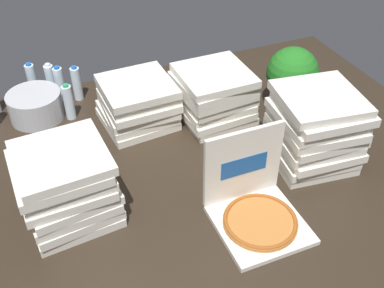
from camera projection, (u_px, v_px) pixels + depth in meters
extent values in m
cube|color=#2D2319|center=(190.00, 179.00, 2.52)|extent=(3.20, 2.40, 0.02)
cube|color=silver|center=(260.00, 225.00, 2.23)|extent=(0.41, 0.41, 0.03)
cylinder|color=#B77033|center=(260.00, 222.00, 2.22)|extent=(0.36, 0.36, 0.02)
torus|color=#9C501E|center=(260.00, 220.00, 2.21)|extent=(0.35, 0.35, 0.02)
cube|color=silver|center=(243.00, 164.00, 2.24)|extent=(0.41, 0.02, 0.41)
cube|color=#19519E|center=(244.00, 166.00, 2.23)|extent=(0.25, 0.00, 0.10)
cube|color=silver|center=(214.00, 114.00, 2.94)|extent=(0.44, 0.44, 0.05)
cube|color=silver|center=(213.00, 108.00, 2.90)|extent=(0.44, 0.44, 0.05)
cube|color=silver|center=(213.00, 101.00, 2.88)|extent=(0.42, 0.42, 0.05)
cube|color=silver|center=(213.00, 95.00, 2.85)|extent=(0.44, 0.44, 0.05)
cube|color=silver|center=(213.00, 89.00, 2.81)|extent=(0.44, 0.44, 0.05)
cube|color=#19519E|center=(213.00, 85.00, 2.79)|extent=(0.27, 0.09, 0.00)
cube|color=silver|center=(213.00, 82.00, 2.78)|extent=(0.44, 0.44, 0.05)
cube|color=#19519E|center=(213.00, 79.00, 2.76)|extent=(0.27, 0.10, 0.00)
cube|color=silver|center=(214.00, 75.00, 2.75)|extent=(0.42, 0.42, 0.05)
cube|color=silver|center=(73.00, 210.00, 2.29)|extent=(0.44, 0.44, 0.05)
cube|color=silver|center=(71.00, 203.00, 2.26)|extent=(0.46, 0.46, 0.05)
cube|color=silver|center=(69.00, 196.00, 2.23)|extent=(0.45, 0.45, 0.05)
cube|color=silver|center=(68.00, 189.00, 2.20)|extent=(0.46, 0.46, 0.05)
cube|color=silver|center=(64.00, 182.00, 2.17)|extent=(0.43, 0.43, 0.05)
cube|color=#19519E|center=(63.00, 178.00, 2.15)|extent=(0.27, 0.09, 0.00)
cube|color=silver|center=(63.00, 172.00, 2.15)|extent=(0.42, 0.42, 0.05)
cube|color=#19519E|center=(63.00, 168.00, 2.14)|extent=(0.27, 0.08, 0.00)
cube|color=silver|center=(58.00, 167.00, 2.11)|extent=(0.43, 0.43, 0.05)
cube|color=silver|center=(60.00, 158.00, 2.09)|extent=(0.44, 0.44, 0.05)
cube|color=silver|center=(138.00, 119.00, 2.89)|extent=(0.45, 0.45, 0.05)
cube|color=silver|center=(137.00, 112.00, 2.87)|extent=(0.43, 0.43, 0.05)
cube|color=#19519E|center=(137.00, 109.00, 2.85)|extent=(0.27, 0.09, 0.00)
cube|color=silver|center=(138.00, 106.00, 2.84)|extent=(0.41, 0.41, 0.05)
cube|color=#19519E|center=(138.00, 102.00, 2.82)|extent=(0.27, 0.07, 0.00)
cube|color=silver|center=(139.00, 100.00, 2.80)|extent=(0.43, 0.43, 0.05)
cube|color=#19519E|center=(138.00, 97.00, 2.78)|extent=(0.27, 0.08, 0.00)
cube|color=silver|center=(138.00, 92.00, 2.78)|extent=(0.42, 0.42, 0.05)
cube|color=silver|center=(137.00, 86.00, 2.74)|extent=(0.42, 0.42, 0.05)
cube|color=silver|center=(309.00, 155.00, 2.62)|extent=(0.46, 0.46, 0.05)
cube|color=#19519E|center=(309.00, 152.00, 2.60)|extent=(0.27, 0.11, 0.00)
cube|color=silver|center=(310.00, 149.00, 2.58)|extent=(0.45, 0.45, 0.05)
cube|color=silver|center=(314.00, 144.00, 2.55)|extent=(0.44, 0.44, 0.05)
cube|color=silver|center=(313.00, 136.00, 2.52)|extent=(0.45, 0.45, 0.05)
cube|color=silver|center=(316.00, 129.00, 2.49)|extent=(0.44, 0.44, 0.05)
cube|color=#19519E|center=(316.00, 126.00, 2.47)|extent=(0.27, 0.09, 0.00)
cube|color=silver|center=(317.00, 123.00, 2.46)|extent=(0.46, 0.46, 0.05)
cube|color=#19519E|center=(317.00, 119.00, 2.44)|extent=(0.27, 0.11, 0.00)
cube|color=silver|center=(317.00, 115.00, 2.43)|extent=(0.44, 0.44, 0.05)
cube|color=silver|center=(323.00, 108.00, 2.39)|extent=(0.45, 0.45, 0.05)
cube|color=#19519E|center=(324.00, 104.00, 2.38)|extent=(0.27, 0.10, 0.00)
cube|color=silver|center=(320.00, 99.00, 2.38)|extent=(0.46, 0.46, 0.05)
cylinder|color=#B7BABF|center=(36.00, 106.00, 2.89)|extent=(0.33, 0.33, 0.17)
cylinder|color=silver|center=(60.00, 84.00, 3.04)|extent=(0.06, 0.06, 0.23)
cylinder|color=blue|center=(56.00, 68.00, 2.97)|extent=(0.03, 0.03, 0.02)
cylinder|color=silver|center=(77.00, 84.00, 3.05)|extent=(0.06, 0.06, 0.23)
cylinder|color=blue|center=(74.00, 67.00, 2.97)|extent=(0.03, 0.03, 0.02)
cylinder|color=silver|center=(51.00, 81.00, 3.07)|extent=(0.06, 0.06, 0.23)
cylinder|color=white|center=(47.00, 65.00, 3.00)|extent=(0.03, 0.03, 0.02)
cylinder|color=silver|center=(32.00, 81.00, 3.08)|extent=(0.06, 0.06, 0.23)
cylinder|color=blue|center=(28.00, 64.00, 3.00)|extent=(0.03, 0.03, 0.02)
cylinder|color=silver|center=(69.00, 102.00, 2.87)|extent=(0.06, 0.06, 0.23)
cylinder|color=#239951|center=(65.00, 86.00, 2.80)|extent=(0.03, 0.03, 0.02)
cylinder|color=#513323|center=(288.00, 99.00, 3.00)|extent=(0.23, 0.23, 0.12)
sphere|color=#206C1E|center=(292.00, 73.00, 2.88)|extent=(0.32, 0.32, 0.32)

